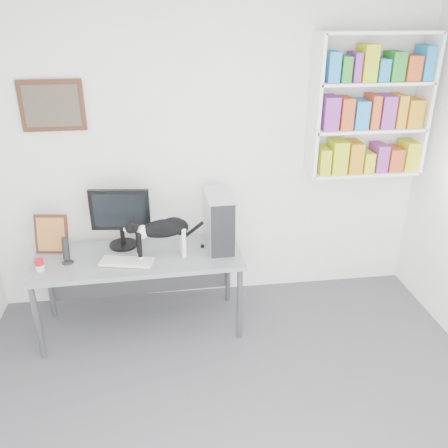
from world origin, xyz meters
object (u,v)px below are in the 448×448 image
at_px(leaning_print, 51,233).
at_px(soup_can, 39,265).
at_px(bookshelf, 370,106).
at_px(desk, 141,292).
at_px(speaker, 66,250).
at_px(monitor, 121,218).
at_px(keyboard, 127,262).
at_px(cat, 163,238).
at_px(pc_tower, 218,220).

height_order(leaning_print, soup_can, leaning_print).
xyz_separation_m(bookshelf, desk, (-2.07, -0.38, -1.49)).
distance_m(speaker, leaning_print, 0.27).
bearing_deg(monitor, bookshelf, 11.60).
bearing_deg(leaning_print, soup_can, -90.20).
xyz_separation_m(bookshelf, keyboard, (-2.16, -0.51, -1.11)).
bearing_deg(desk, soup_can, -170.53).
height_order(monitor, cat, monitor).
height_order(keyboard, cat, cat).
distance_m(monitor, keyboard, 0.41).
relative_size(desk, speaker, 7.44).
relative_size(monitor, leaning_print, 1.57).
distance_m(bookshelf, leaning_print, 2.96).
bearing_deg(pc_tower, bookshelf, 9.91).
relative_size(speaker, leaning_print, 0.68).
distance_m(bookshelf, pc_tower, 1.66).
height_order(bookshelf, speaker, bookshelf).
xyz_separation_m(bookshelf, leaning_print, (-2.79, -0.21, -0.95)).
relative_size(keyboard, soup_can, 4.22).
height_order(monitor, speaker, monitor).
xyz_separation_m(monitor, leaning_print, (-0.58, -0.02, -0.10)).
bearing_deg(soup_can, bookshelf, 10.61).
distance_m(keyboard, pc_tower, 0.85).
bearing_deg(soup_can, pc_tower, 9.58).
bearing_deg(monitor, soup_can, -144.89).
bearing_deg(speaker, desk, 14.00).
height_order(desk, cat, cat).
distance_m(monitor, speaker, 0.52).
bearing_deg(bookshelf, monitor, -175.09).
bearing_deg(monitor, keyboard, -74.95).
bearing_deg(keyboard, desk, 68.58).
bearing_deg(desk, bookshelf, 8.97).
height_order(desk, speaker, speaker).
distance_m(desk, speaker, 0.75).
bearing_deg(soup_can, speaker, 27.04).
height_order(leaning_print, cat, cat).
bearing_deg(soup_can, cat, 4.59).
height_order(desk, soup_can, soup_can).
xyz_separation_m(speaker, cat, (0.78, -0.02, 0.06)).
distance_m(pc_tower, leaning_print, 1.42).
distance_m(desk, keyboard, 0.41).
xyz_separation_m(desk, pc_tower, (0.70, 0.10, 0.60)).
xyz_separation_m(keyboard, speaker, (-0.48, 0.08, 0.10)).
distance_m(keyboard, speaker, 0.50).
xyz_separation_m(pc_tower, speaker, (-1.27, -0.15, -0.12)).
xyz_separation_m(pc_tower, leaning_print, (-1.42, 0.08, -0.07)).
xyz_separation_m(monitor, speaker, (-0.44, -0.24, -0.15)).
xyz_separation_m(bookshelf, monitor, (-2.21, -0.19, -0.85)).
height_order(pc_tower, soup_can, pc_tower).
bearing_deg(keyboard, leaning_print, 167.50).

